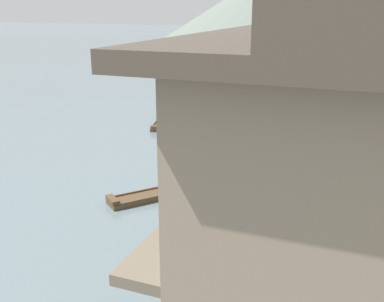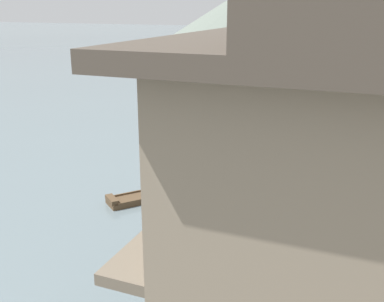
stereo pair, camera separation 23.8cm
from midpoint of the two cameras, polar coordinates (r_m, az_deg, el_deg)
boat_moored_nearest at (r=35.02m, az=11.98°, el=2.44°), size 1.06×5.79×0.80m
boat_moored_second at (r=37.59m, az=-3.77°, el=3.80°), size 2.46×5.65×0.76m
boat_moored_third at (r=23.39m, az=-3.98°, el=-5.23°), size 4.36×5.06×0.45m
boat_moored_far at (r=51.09m, az=9.91°, el=7.16°), size 2.34×5.59×0.46m
boat_midriver_drifting at (r=56.79m, az=11.97°, el=8.17°), size 2.42×5.16×0.72m
boat_midriver_upstream at (r=42.38m, az=14.05°, el=4.73°), size 1.86×4.75×0.38m
house_waterfront_second at (r=16.81m, az=21.81°, el=-2.55°), size 6.24×7.91×6.14m
house_waterfront_tall at (r=23.99m, az=21.28°, el=3.36°), size 5.53×6.33×6.14m
hill_far_west at (r=107.04m, az=11.18°, el=17.28°), size 59.34×59.34×18.25m
hill_far_centre at (r=119.20m, az=13.99°, el=17.43°), size 59.36×59.36×19.56m
hill_far_east at (r=123.00m, az=12.40°, el=16.06°), size 49.69×49.69×13.28m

